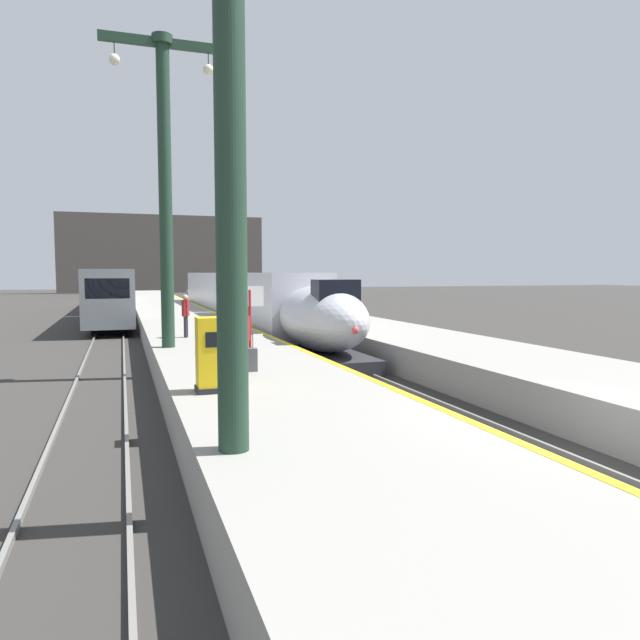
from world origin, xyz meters
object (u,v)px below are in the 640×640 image
(rolling_suitcase, at_px, (249,360))
(station_column_near, at_px, (233,35))
(highspeed_train_main, at_px, (244,299))
(regional_train_adjacent, at_px, (113,290))
(passenger_mid_platform, at_px, (186,312))
(departure_info_board, at_px, (250,305))
(passenger_near_edge, at_px, (243,335))
(station_column_mid, at_px, (165,165))
(ticket_machine_yellow, at_px, (213,357))

(rolling_suitcase, bearing_deg, station_column_near, -103.24)
(highspeed_train_main, height_order, rolling_suitcase, highspeed_train_main)
(highspeed_train_main, xyz_separation_m, station_column_near, (-5.85, -28.53, 4.90))
(regional_train_adjacent, relative_size, passenger_mid_platform, 21.66)
(rolling_suitcase, bearing_deg, departure_info_board, 77.76)
(passenger_near_edge, height_order, departure_info_board, departure_info_board)
(station_column_near, relative_size, rolling_suitcase, 9.64)
(station_column_near, distance_m, passenger_near_edge, 7.87)
(highspeed_train_main, relative_size, departure_info_board, 18.10)
(highspeed_train_main, xyz_separation_m, departure_info_board, (-3.53, -18.41, 0.63))
(passenger_near_edge, relative_size, passenger_mid_platform, 1.00)
(rolling_suitcase, bearing_deg, highspeed_train_main, 78.92)
(rolling_suitcase, bearing_deg, passenger_near_edge, -117.87)
(regional_train_adjacent, xyz_separation_m, station_column_mid, (2.20, -31.10, 5.05))
(regional_train_adjacent, distance_m, departure_info_board, 33.63)
(highspeed_train_main, height_order, ticket_machine_yellow, highspeed_train_main)
(regional_train_adjacent, xyz_separation_m, passenger_mid_platform, (3.09, -28.18, -0.09))
(departure_info_board, bearing_deg, station_column_near, -102.89)
(highspeed_train_main, bearing_deg, rolling_suitcase, -101.08)
(ticket_machine_yellow, bearing_deg, highspeed_train_main, 77.11)
(regional_train_adjacent, xyz_separation_m, rolling_suitcase, (3.80, -36.87, -0.77))
(station_column_near, bearing_deg, highspeed_train_main, 78.42)
(highspeed_train_main, xyz_separation_m, station_column_mid, (-5.90, -16.20, 5.26))
(station_column_near, bearing_deg, ticket_machine_yellow, 86.05)
(passenger_near_edge, xyz_separation_m, passenger_mid_platform, (-0.47, 9.14, 0.00))
(station_column_mid, relative_size, passenger_near_edge, 6.11)
(station_column_mid, height_order, passenger_mid_platform, station_column_mid)
(regional_train_adjacent, relative_size, station_column_mid, 3.54)
(station_column_near, height_order, station_column_mid, station_column_mid)
(passenger_mid_platform, relative_size, departure_info_board, 0.80)
(passenger_mid_platform, bearing_deg, highspeed_train_main, 69.32)
(highspeed_train_main, distance_m, rolling_suitcase, 22.39)
(regional_train_adjacent, relative_size, station_column_near, 3.87)
(passenger_mid_platform, height_order, departure_info_board, departure_info_board)
(rolling_suitcase, xyz_separation_m, ticket_machine_yellow, (-1.25, -2.29, 0.44))
(passenger_near_edge, height_order, ticket_machine_yellow, passenger_near_edge)
(rolling_suitcase, distance_m, ticket_machine_yellow, 2.64)
(regional_train_adjacent, distance_m, station_column_near, 43.74)
(station_column_near, relative_size, departure_info_board, 4.46)
(highspeed_train_main, relative_size, rolling_suitcase, 39.08)
(passenger_near_edge, relative_size, rolling_suitcase, 1.72)
(passenger_near_edge, bearing_deg, station_column_near, -102.05)
(passenger_mid_platform, bearing_deg, regional_train_adjacent, 96.25)
(highspeed_train_main, distance_m, station_column_near, 29.53)
(station_column_mid, bearing_deg, highspeed_train_main, 69.99)
(regional_train_adjacent, height_order, rolling_suitcase, regional_train_adjacent)
(passenger_mid_platform, bearing_deg, passenger_near_edge, -87.06)
(highspeed_train_main, height_order, station_column_near, station_column_near)
(passenger_near_edge, distance_m, rolling_suitcase, 0.86)
(station_column_near, height_order, rolling_suitcase, station_column_near)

